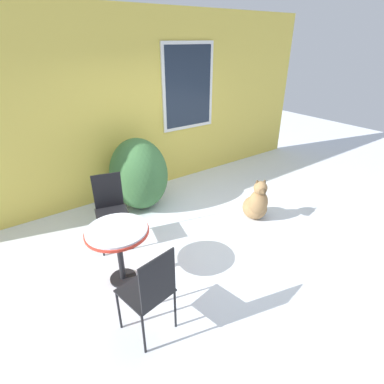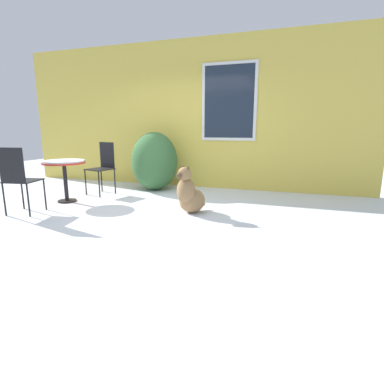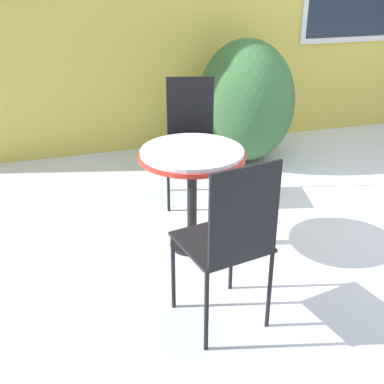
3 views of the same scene
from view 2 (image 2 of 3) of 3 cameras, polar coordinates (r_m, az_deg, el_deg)
The scene contains 7 objects.
ground_plane at distance 5.01m, azimuth -10.45°, elevation -3.20°, with size 16.00×16.00×0.00m, color silver.
house_wall at distance 6.83m, azimuth -1.36°, elevation 14.47°, with size 8.00×0.10×3.16m.
shrub_left at distance 6.46m, azimuth -7.13°, elevation 5.84°, with size 0.95×1.06×1.23m.
patio_table at distance 5.77m, azimuth -23.17°, elevation 4.45°, with size 0.73×0.73×0.75m.
patio_chair_near_table at distance 6.25m, azimuth -16.64°, elevation 4.89°, with size 0.53×0.53×1.03m.
patio_chair_far_side at distance 5.21m, azimuth -30.09°, elevation 2.44°, with size 0.50×0.50×1.03m.
dog at distance 4.64m, azimuth -0.49°, elevation -0.61°, with size 0.55×0.59×0.75m.
Camera 2 is at (2.37, -4.22, 1.29)m, focal length 28.00 mm.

